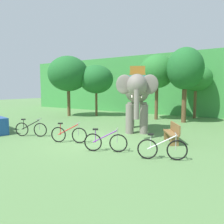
{
  "coord_description": "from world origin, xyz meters",
  "views": [
    {
      "loc": [
        6.53,
        -8.1,
        2.46
      ],
      "look_at": [
        0.56,
        1.0,
        1.3
      ],
      "focal_mm": 35.84,
      "sensor_mm": 36.0,
      "label": 1
    }
  ],
  "objects_px": {
    "bike_red": "(69,134)",
    "tree_right": "(157,72)",
    "tree_far_right": "(68,74)",
    "bike_white": "(162,149)",
    "tree_left": "(196,78)",
    "tree_center_right": "(96,79)",
    "wooden_bench": "(172,132)",
    "elephant": "(137,93)",
    "bike_purple": "(105,142)",
    "bike_black": "(31,129)",
    "tree_center": "(185,69)"
  },
  "relations": [
    {
      "from": "bike_red",
      "to": "tree_right",
      "type": "bearing_deg",
      "value": 87.8
    },
    {
      "from": "tree_far_right",
      "to": "bike_red",
      "type": "relative_size",
      "value": 3.28
    },
    {
      "from": "bike_white",
      "to": "bike_red",
      "type": "bearing_deg",
      "value": 179.98
    },
    {
      "from": "tree_far_right",
      "to": "tree_left",
      "type": "distance_m",
      "value": 10.76
    },
    {
      "from": "tree_center_right",
      "to": "wooden_bench",
      "type": "distance_m",
      "value": 11.11
    },
    {
      "from": "tree_left",
      "to": "bike_red",
      "type": "distance_m",
      "value": 12.46
    },
    {
      "from": "tree_right",
      "to": "bike_red",
      "type": "xyz_separation_m",
      "value": [
        -0.36,
        -9.42,
        -3.35
      ]
    },
    {
      "from": "tree_center_right",
      "to": "wooden_bench",
      "type": "relative_size",
      "value": 3.03
    },
    {
      "from": "tree_center_right",
      "to": "elephant",
      "type": "xyz_separation_m",
      "value": [
        6.37,
        -4.59,
        -1.05
      ]
    },
    {
      "from": "tree_center_right",
      "to": "bike_white",
      "type": "distance_m",
      "value": 13.08
    },
    {
      "from": "bike_purple",
      "to": "bike_black",
      "type": "bearing_deg",
      "value": 177.83
    },
    {
      "from": "tree_far_right",
      "to": "tree_left",
      "type": "bearing_deg",
      "value": 25.31
    },
    {
      "from": "tree_center_right",
      "to": "bike_white",
      "type": "bearing_deg",
      "value": -42.6
    },
    {
      "from": "elephant",
      "to": "bike_white",
      "type": "height_order",
      "value": "elephant"
    },
    {
      "from": "bike_black",
      "to": "elephant",
      "type": "bearing_deg",
      "value": 46.35
    },
    {
      "from": "tree_center",
      "to": "wooden_bench",
      "type": "xyz_separation_m",
      "value": [
        1.28,
        -6.39,
        -3.33
      ]
    },
    {
      "from": "tree_far_right",
      "to": "bike_red",
      "type": "distance_m",
      "value": 10.57
    },
    {
      "from": "tree_far_right",
      "to": "tree_right",
      "type": "height_order",
      "value": "tree_far_right"
    },
    {
      "from": "tree_right",
      "to": "bike_white",
      "type": "distance_m",
      "value": 10.79
    },
    {
      "from": "tree_center",
      "to": "bike_red",
      "type": "bearing_deg",
      "value": -106.34
    },
    {
      "from": "tree_right",
      "to": "bike_white",
      "type": "relative_size",
      "value": 3.21
    },
    {
      "from": "elephant",
      "to": "bike_black",
      "type": "relative_size",
      "value": 2.64
    },
    {
      "from": "bike_red",
      "to": "wooden_bench",
      "type": "bearing_deg",
      "value": 33.6
    },
    {
      "from": "bike_purple",
      "to": "elephant",
      "type": "bearing_deg",
      "value": 101.0
    },
    {
      "from": "tree_left",
      "to": "tree_center",
      "type": "bearing_deg",
      "value": -92.28
    },
    {
      "from": "tree_far_right",
      "to": "wooden_bench",
      "type": "height_order",
      "value": "tree_far_right"
    },
    {
      "from": "tree_left",
      "to": "wooden_bench",
      "type": "height_order",
      "value": "tree_left"
    },
    {
      "from": "bike_purple",
      "to": "bike_white",
      "type": "xyz_separation_m",
      "value": [
        2.19,
        0.26,
        0.0
      ]
    },
    {
      "from": "tree_center",
      "to": "bike_purple",
      "type": "distance_m",
      "value": 9.88
    },
    {
      "from": "tree_center_right",
      "to": "bike_purple",
      "type": "bearing_deg",
      "value": -51.02
    },
    {
      "from": "bike_red",
      "to": "bike_purple",
      "type": "xyz_separation_m",
      "value": [
        2.21,
        -0.27,
        0.0
      ]
    },
    {
      "from": "tree_center_right",
      "to": "bike_red",
      "type": "bearing_deg",
      "value": -59.99
    },
    {
      "from": "tree_center_right",
      "to": "tree_center",
      "type": "bearing_deg",
      "value": 2.64
    },
    {
      "from": "bike_white",
      "to": "tree_far_right",
      "type": "bearing_deg",
      "value": 147.63
    },
    {
      "from": "tree_left",
      "to": "elephant",
      "type": "bearing_deg",
      "value": -100.02
    },
    {
      "from": "bike_purple",
      "to": "wooden_bench",
      "type": "height_order",
      "value": "bike_purple"
    },
    {
      "from": "tree_far_right",
      "to": "bike_white",
      "type": "relative_size",
      "value": 3.34
    },
    {
      "from": "tree_center_right",
      "to": "tree_right",
      "type": "xyz_separation_m",
      "value": [
        5.35,
        0.79,
        0.49
      ]
    },
    {
      "from": "bike_black",
      "to": "wooden_bench",
      "type": "bearing_deg",
      "value": 22.52
    },
    {
      "from": "tree_center",
      "to": "bike_white",
      "type": "relative_size",
      "value": 3.39
    },
    {
      "from": "tree_far_right",
      "to": "bike_purple",
      "type": "xyz_separation_m",
      "value": [
        9.18,
        -7.48,
        -3.33
      ]
    },
    {
      "from": "bike_white",
      "to": "wooden_bench",
      "type": "relative_size",
      "value": 1.06
    },
    {
      "from": "tree_left",
      "to": "bike_red",
      "type": "relative_size",
      "value": 2.71
    },
    {
      "from": "bike_black",
      "to": "wooden_bench",
      "type": "height_order",
      "value": "bike_black"
    },
    {
      "from": "tree_center_right",
      "to": "wooden_bench",
      "type": "height_order",
      "value": "tree_center_right"
    },
    {
      "from": "bike_white",
      "to": "tree_left",
      "type": "bearing_deg",
      "value": 98.0
    },
    {
      "from": "tree_far_right",
      "to": "bike_purple",
      "type": "bearing_deg",
      "value": -39.15
    },
    {
      "from": "bike_purple",
      "to": "wooden_bench",
      "type": "distance_m",
      "value": 3.34
    },
    {
      "from": "tree_far_right",
      "to": "wooden_bench",
      "type": "relative_size",
      "value": 3.54
    },
    {
      "from": "tree_center",
      "to": "bike_purple",
      "type": "height_order",
      "value": "tree_center"
    }
  ]
}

